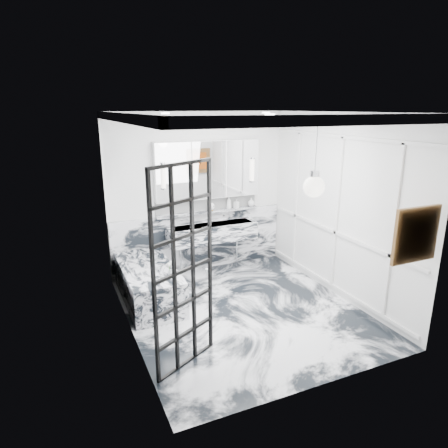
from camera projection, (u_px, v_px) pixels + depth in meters
name	position (u px, v px, depth m)	size (l,w,h in m)	color
floor	(243.00, 311.00, 5.84)	(3.60, 3.60, 0.00)	white
ceiling	(246.00, 112.00, 5.05)	(3.60, 3.60, 0.00)	white
wall_back	(199.00, 194.00, 7.03)	(3.60, 3.60, 0.00)	white
wall_front	(328.00, 264.00, 3.87)	(3.60, 3.60, 0.00)	white
wall_left	(126.00, 233.00, 4.83)	(3.60, 3.60, 0.00)	white
wall_right	(338.00, 207.00, 6.07)	(3.60, 3.60, 0.00)	white
marble_clad_back	(200.00, 241.00, 7.25)	(3.18, 0.05, 1.05)	white
marble_clad_left	(128.00, 237.00, 4.85)	(0.02, 3.56, 2.68)	white
panel_molding	(337.00, 214.00, 6.09)	(0.03, 3.40, 2.30)	white
soap_bottle_a	(229.00, 203.00, 7.21)	(0.09, 0.09, 0.23)	#8C5919
soap_bottle_b	(236.00, 203.00, 7.28)	(0.08, 0.08, 0.17)	#4C4C51
soap_bottle_c	(251.00, 202.00, 7.40)	(0.13, 0.13, 0.16)	silver
face_pot	(211.00, 206.00, 7.09)	(0.13, 0.13, 0.13)	white
amber_bottle	(212.00, 208.00, 7.10)	(0.04, 0.04, 0.10)	#8C5919
flower_vase	(171.00, 274.00, 5.60)	(0.08, 0.08, 0.12)	silver
crittall_door	(184.00, 270.00, 4.33)	(0.88, 0.04, 2.32)	black
artwork	(416.00, 235.00, 4.33)	(0.53, 0.05, 0.53)	#B74112
pendant_light	(314.00, 187.00, 4.18)	(0.22, 0.22, 0.22)	white
trough_sink	(212.00, 233.00, 7.06)	(1.60, 0.45, 0.30)	silver
ledge	(208.00, 212.00, 7.11)	(1.90, 0.14, 0.04)	silver
subway_tile	(207.00, 204.00, 7.12)	(1.90, 0.03, 0.23)	white
mirror_cabinet	(208.00, 170.00, 6.90)	(1.90, 0.16, 1.00)	white
sconce_left	(163.00, 176.00, 6.51)	(0.07, 0.07, 0.40)	white
sconce_right	(252.00, 170.00, 7.15)	(0.07, 0.07, 0.40)	white
bathtub	(148.00, 283.00, 6.09)	(0.75, 1.65, 0.55)	silver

